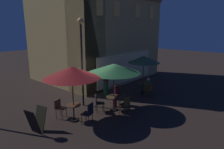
{
  "coord_description": "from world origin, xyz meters",
  "views": [
    {
      "loc": [
        -6.66,
        -7.14,
        4.09
      ],
      "look_at": [
        1.39,
        -0.14,
        1.57
      ],
      "focal_mm": 31.74,
      "sensor_mm": 36.0,
      "label": 1
    }
  ],
  "objects_px": {
    "cafe_table_0": "(143,86)",
    "cafe_chair_3": "(98,102)",
    "street_lamp_near_corner": "(81,47)",
    "cafe_chair_0": "(149,89)",
    "cafe_table_2": "(74,110)",
    "patio_umbrella_0": "(144,60)",
    "patron_seated_1": "(116,93)",
    "cafe_table_1": "(114,100)",
    "cafe_chair_5": "(89,112)",
    "cafe_chair_4": "(59,107)",
    "cafe_chair_2": "(117,94)",
    "cafe_chair_1": "(126,104)",
    "patio_umbrella_2": "(72,72)",
    "patron_standing_2": "(106,83)",
    "patron_seated_0": "(148,86)",
    "patio_umbrella_1": "(114,68)",
    "menu_sandwich_board": "(36,120)"
  },
  "relations": [
    {
      "from": "patio_umbrella_2",
      "to": "patio_umbrella_1",
      "type": "bearing_deg",
      "value": -15.73
    },
    {
      "from": "patron_seated_0",
      "to": "patron_seated_1",
      "type": "distance_m",
      "value": 2.37
    },
    {
      "from": "menu_sandwich_board",
      "to": "cafe_chair_1",
      "type": "xyz_separation_m",
      "value": [
        3.62,
        -1.69,
        0.05
      ]
    },
    {
      "from": "cafe_chair_1",
      "to": "cafe_chair_2",
      "type": "distance_m",
      "value": 1.39
    },
    {
      "from": "patio_umbrella_2",
      "to": "cafe_chair_3",
      "type": "relative_size",
      "value": 2.85
    },
    {
      "from": "street_lamp_near_corner",
      "to": "patio_umbrella_2",
      "type": "distance_m",
      "value": 2.04
    },
    {
      "from": "menu_sandwich_board",
      "to": "patio_umbrella_0",
      "type": "distance_m",
      "value": 7.16
    },
    {
      "from": "street_lamp_near_corner",
      "to": "patron_seated_1",
      "type": "bearing_deg",
      "value": -49.23
    },
    {
      "from": "cafe_table_1",
      "to": "patio_umbrella_2",
      "type": "height_order",
      "value": "patio_umbrella_2"
    },
    {
      "from": "patio_umbrella_0",
      "to": "patron_standing_2",
      "type": "bearing_deg",
      "value": 146.4
    },
    {
      "from": "cafe_chair_1",
      "to": "patron_seated_0",
      "type": "relative_size",
      "value": 0.76
    },
    {
      "from": "cafe_chair_2",
      "to": "cafe_chair_5",
      "type": "bearing_deg",
      "value": -16.17
    },
    {
      "from": "street_lamp_near_corner",
      "to": "cafe_chair_0",
      "type": "distance_m",
      "value": 4.72
    },
    {
      "from": "cafe_chair_4",
      "to": "patio_umbrella_2",
      "type": "bearing_deg",
      "value": 0.0
    },
    {
      "from": "cafe_table_1",
      "to": "cafe_chair_1",
      "type": "height_order",
      "value": "cafe_chair_1"
    },
    {
      "from": "patio_umbrella_2",
      "to": "cafe_chair_4",
      "type": "xyz_separation_m",
      "value": [
        -0.24,
        0.74,
        -1.69
      ]
    },
    {
      "from": "patron_seated_0",
      "to": "menu_sandwich_board",
      "type": "bearing_deg",
      "value": 113.97
    },
    {
      "from": "street_lamp_near_corner",
      "to": "cafe_chair_4",
      "type": "distance_m",
      "value": 3.13
    },
    {
      "from": "cafe_table_0",
      "to": "cafe_chair_3",
      "type": "relative_size",
      "value": 0.81
    },
    {
      "from": "cafe_table_0",
      "to": "patio_umbrella_0",
      "type": "xyz_separation_m",
      "value": [
        0.0,
        0.0,
        1.7
      ]
    },
    {
      "from": "patron_seated_1",
      "to": "cafe_chair_1",
      "type": "bearing_deg",
      "value": 31.78
    },
    {
      "from": "cafe_chair_5",
      "to": "cafe_table_1",
      "type": "bearing_deg",
      "value": -101.04
    },
    {
      "from": "cafe_table_2",
      "to": "patron_standing_2",
      "type": "distance_m",
      "value": 3.52
    },
    {
      "from": "cafe_table_2",
      "to": "patron_standing_2",
      "type": "bearing_deg",
      "value": 18.54
    },
    {
      "from": "cafe_table_1",
      "to": "cafe_chair_5",
      "type": "height_order",
      "value": "cafe_chair_5"
    },
    {
      "from": "cafe_chair_0",
      "to": "cafe_table_0",
      "type": "bearing_deg",
      "value": 0.0
    },
    {
      "from": "patio_umbrella_0",
      "to": "cafe_chair_2",
      "type": "xyz_separation_m",
      "value": [
        -2.56,
        0.03,
        -1.6
      ]
    },
    {
      "from": "cafe_chair_1",
      "to": "cafe_table_0",
      "type": "bearing_deg",
      "value": -66.87
    },
    {
      "from": "cafe_table_2",
      "to": "patio_umbrella_2",
      "type": "xyz_separation_m",
      "value": [
        0.0,
        0.0,
        1.71
      ]
    },
    {
      "from": "cafe_chair_4",
      "to": "cafe_table_1",
      "type": "bearing_deg",
      "value": 42.32
    },
    {
      "from": "cafe_table_2",
      "to": "patron_seated_1",
      "type": "distance_m",
      "value": 2.67
    },
    {
      "from": "cafe_table_2",
      "to": "patio_umbrella_0",
      "type": "distance_m",
      "value": 5.6
    },
    {
      "from": "patron_seated_1",
      "to": "patron_standing_2",
      "type": "distance_m",
      "value": 1.55
    },
    {
      "from": "cafe_table_1",
      "to": "patio_umbrella_1",
      "type": "bearing_deg",
      "value": 0.0
    },
    {
      "from": "patio_umbrella_1",
      "to": "patio_umbrella_2",
      "type": "height_order",
      "value": "patio_umbrella_2"
    },
    {
      "from": "street_lamp_near_corner",
      "to": "cafe_chair_1",
      "type": "bearing_deg",
      "value": -77.76
    },
    {
      "from": "cafe_chair_2",
      "to": "cafe_chair_5",
      "type": "height_order",
      "value": "cafe_chair_5"
    },
    {
      "from": "cafe_table_0",
      "to": "cafe_chair_2",
      "type": "xyz_separation_m",
      "value": [
        -2.56,
        0.03,
        0.1
      ]
    },
    {
      "from": "patron_seated_1",
      "to": "cafe_table_1",
      "type": "bearing_deg",
      "value": 0.0
    },
    {
      "from": "patio_umbrella_2",
      "to": "patron_standing_2",
      "type": "relative_size",
      "value": 1.43
    },
    {
      "from": "patron_seated_1",
      "to": "patron_seated_0",
      "type": "bearing_deg",
      "value": 138.89
    },
    {
      "from": "patio_umbrella_0",
      "to": "cafe_chair_0",
      "type": "height_order",
      "value": "patio_umbrella_0"
    },
    {
      "from": "patron_standing_2",
      "to": "patron_seated_0",
      "type": "bearing_deg",
      "value": -104.82
    },
    {
      "from": "cafe_table_2",
      "to": "cafe_chair_4",
      "type": "height_order",
      "value": "cafe_chair_4"
    },
    {
      "from": "patron_seated_0",
      "to": "cafe_chair_4",
      "type": "bearing_deg",
      "value": 107.16
    },
    {
      "from": "cafe_table_1",
      "to": "cafe_table_2",
      "type": "bearing_deg",
      "value": 164.27
    },
    {
      "from": "cafe_chair_2",
      "to": "cafe_chair_4",
      "type": "relative_size",
      "value": 1.07
    },
    {
      "from": "cafe_table_1",
      "to": "cafe_chair_5",
      "type": "relative_size",
      "value": 0.8
    },
    {
      "from": "cafe_table_2",
      "to": "cafe_chair_0",
      "type": "relative_size",
      "value": 0.89
    },
    {
      "from": "cafe_chair_5",
      "to": "cafe_chair_2",
      "type": "bearing_deg",
      "value": -94.18
    }
  ]
}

